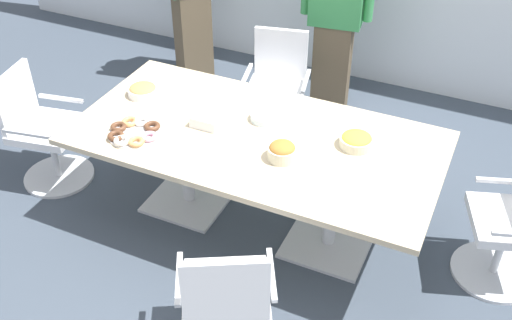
{
  "coord_description": "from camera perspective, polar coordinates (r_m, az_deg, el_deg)",
  "views": [
    {
      "loc": [
        1.36,
        -2.95,
        2.99
      ],
      "look_at": [
        0.0,
        0.0,
        0.55
      ],
      "focal_mm": 42.67,
      "sensor_mm": 36.0,
      "label": 1
    }
  ],
  "objects": [
    {
      "name": "person_standing_1",
      "position": [
        5.29,
        7.5,
        13.3
      ],
      "size": [
        0.62,
        0.28,
        1.73
      ],
      "rotation": [
        0.0,
        0.0,
        -3.01
      ],
      "color": "brown",
      "rests_on": "ground"
    },
    {
      "name": "snack_bowl_chips_yellow",
      "position": [
        3.88,
        9.4,
        1.84
      ],
      "size": [
        0.21,
        0.21,
        0.09
      ],
      "color": "beige",
      "rests_on": "conference_table"
    },
    {
      "name": "snack_bowl_pretzels",
      "position": [
        3.72,
        2.46,
        0.85
      ],
      "size": [
        0.18,
        0.18,
        0.12
      ],
      "color": "beige",
      "rests_on": "conference_table"
    },
    {
      "name": "office_chair_3",
      "position": [
        4.85,
        -19.36,
        2.33
      ],
      "size": [
        0.63,
        0.63,
        0.91
      ],
      "rotation": [
        0.0,
        0.0,
        -1.38
      ],
      "color": "silver",
      "rests_on": "ground"
    },
    {
      "name": "office_chair_2",
      "position": [
        5.08,
        1.96,
        6.27
      ],
      "size": [
        0.64,
        0.64,
        0.91
      ],
      "rotation": [
        0.0,
        0.0,
        -2.92
      ],
      "color": "silver",
      "rests_on": "ground"
    },
    {
      "name": "ground_plane",
      "position": [
        4.42,
        0.0,
        -5.76
      ],
      "size": [
        10.0,
        10.0,
        0.01
      ],
      "primitive_type": "cube",
      "color": "#3D4754"
    },
    {
      "name": "office_chair_0",
      "position": [
        3.36,
        -2.77,
        -13.53
      ],
      "size": [
        0.73,
        0.73,
        0.91
      ],
      "rotation": [
        0.0,
        0.0,
        0.49
      ],
      "color": "silver",
      "rests_on": "ground"
    },
    {
      "name": "snack_bowl_cookies",
      "position": [
        4.44,
        -10.56,
        6.46
      ],
      "size": [
        0.22,
        0.22,
        0.08
      ],
      "color": "white",
      "rests_on": "conference_table"
    },
    {
      "name": "plate_stack",
      "position": [
        4.09,
        0.82,
        4.07
      ],
      "size": [
        0.19,
        0.19,
        0.05
      ],
      "color": "white",
      "rests_on": "conference_table"
    },
    {
      "name": "conference_table",
      "position": [
        4.02,
        0.0,
        0.85
      ],
      "size": [
        2.4,
        1.2,
        0.75
      ],
      "color": "#CCB793",
      "rests_on": "ground"
    },
    {
      "name": "napkin_pile",
      "position": [
        4.06,
        -4.48,
        3.86
      ],
      "size": [
        0.19,
        0.19,
        0.08
      ],
      "primitive_type": "cube",
      "color": "white",
      "rests_on": "conference_table"
    },
    {
      "name": "donut_platter",
      "position": [
        4.03,
        -11.39,
        2.58
      ],
      "size": [
        0.35,
        0.35,
        0.04
      ],
      "color": "white",
      "rests_on": "conference_table"
    }
  ]
}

